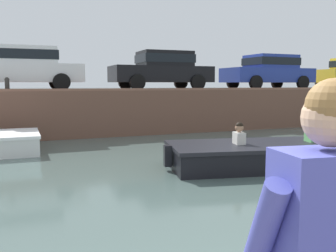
# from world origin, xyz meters

# --- Properties ---
(ground_plane) EXTENTS (400.00, 400.00, 0.00)m
(ground_plane) POSITION_xyz_m (0.00, 5.73, 0.00)
(ground_plane) COLOR #4C605B
(far_quay_wall) EXTENTS (60.00, 6.00, 1.63)m
(far_quay_wall) POSITION_xyz_m (0.00, 14.47, 0.81)
(far_quay_wall) COLOR brown
(far_quay_wall) RESTS_ON ground
(far_wall_coping) EXTENTS (60.00, 0.24, 0.08)m
(far_wall_coping) POSITION_xyz_m (0.00, 11.59, 1.67)
(far_wall_coping) COLOR brown
(far_wall_coping) RESTS_ON far_quay_wall
(motorboat_passing) EXTENTS (6.18, 2.71, 1.02)m
(motorboat_passing) POSITION_xyz_m (4.03, 5.45, 0.27)
(motorboat_passing) COLOR black
(motorboat_passing) RESTS_ON ground
(car_left_inner_white) EXTENTS (4.32, 1.92, 1.54)m
(car_left_inner_white) POSITION_xyz_m (-1.55, 13.03, 2.47)
(car_left_inner_white) COLOR white
(car_left_inner_white) RESTS_ON far_quay_wall
(car_centre_black) EXTENTS (4.06, 1.96, 1.54)m
(car_centre_black) POSITION_xyz_m (3.79, 13.03, 2.47)
(car_centre_black) COLOR black
(car_centre_black) RESTS_ON far_quay_wall
(car_right_inner_blue) EXTENTS (4.16, 2.02, 1.54)m
(car_right_inner_blue) POSITION_xyz_m (9.00, 13.03, 2.47)
(car_right_inner_blue) COLOR #233893
(car_right_inner_blue) RESTS_ON far_quay_wall
(mooring_bollard_mid) EXTENTS (0.15, 0.15, 0.45)m
(mooring_bollard_mid) POSITION_xyz_m (-2.01, 11.72, 1.87)
(mooring_bollard_mid) COLOR #2D2B28
(mooring_bollard_mid) RESTS_ON far_quay_wall
(person_seated_left) EXTENTS (0.56, 0.57, 0.97)m
(person_seated_left) POSITION_xyz_m (-0.68, -0.31, 1.28)
(person_seated_left) COLOR #282833
(person_seated_left) RESTS_ON near_quay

